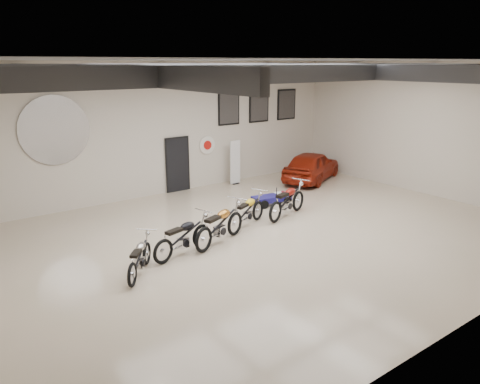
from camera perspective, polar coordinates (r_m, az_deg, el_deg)
floor at (r=13.81m, az=3.01°, el=-5.48°), size 16.00×12.00×0.01m
ceiling at (r=12.88m, az=3.33°, el=15.75°), size 16.00×12.00×0.01m
back_wall at (r=18.06m, az=-9.27°, el=7.58°), size 16.00×0.02×5.00m
right_wall at (r=19.21m, az=21.92°, el=7.13°), size 0.02×12.00×5.00m
ceiling_beams at (r=12.89m, az=3.32°, el=14.64°), size 15.80×11.80×0.32m
door at (r=18.51m, az=-7.64°, el=3.27°), size 0.92×0.08×2.10m
logo_plaque at (r=16.52m, az=-21.66°, el=7.00°), size 2.30×0.06×1.16m
poster_left at (r=19.52m, az=-1.38°, el=10.14°), size 1.05×0.08×1.35m
poster_mid at (r=20.49m, az=2.32°, el=10.39°), size 1.05×0.08×1.35m
poster_right at (r=21.54m, az=5.68°, el=10.58°), size 1.05×0.08×1.35m
oil_sign at (r=19.09m, az=-4.03°, el=5.73°), size 0.72×0.10×0.72m
banner_stand at (r=19.47m, az=-0.60°, el=3.64°), size 0.51×0.23×1.85m
motorcycle_silver at (r=11.54m, az=-12.17°, el=-7.74°), size 1.58×1.69×0.92m
motorcycle_black at (r=12.46m, az=-7.00°, el=-5.37°), size 2.12×1.13×1.05m
motorcycle_gold at (r=13.14m, az=-2.47°, el=-3.94°), size 2.29×1.41×1.14m
motorcycle_yellow at (r=14.50m, az=0.88°, el=-2.28°), size 2.05×1.31×1.02m
motorcycle_red at (r=15.47m, az=5.78°, el=-1.00°), size 2.26×1.30×1.12m
go_kart at (r=16.87m, az=4.28°, el=-0.45°), size 1.81×1.05×0.62m
vintage_car at (r=20.35m, az=8.72°, el=3.18°), size 2.98×4.07×1.29m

